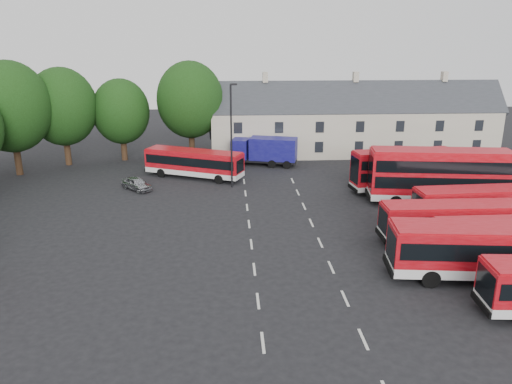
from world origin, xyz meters
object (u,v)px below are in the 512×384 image
box_truck (265,150)px  silver_car (137,184)px  lamppost (232,133)px  bus_dd_south (440,173)px

box_truck → silver_car: (-13.10, -8.75, -1.19)m
lamppost → silver_car: bearing=-177.7°
silver_car → lamppost: 10.40m
bus_dd_south → silver_car: size_ratio=3.38×
box_truck → silver_car: 15.80m
silver_car → lamppost: (9.24, 0.37, 4.75)m
bus_dd_south → box_truck: bearing=142.0°
bus_dd_south → lamppost: lamppost is taller
box_truck → lamppost: bearing=-99.9°
box_truck → silver_car: box_truck is taller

